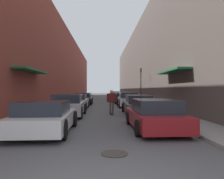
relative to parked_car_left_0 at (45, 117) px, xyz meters
name	(u,v)px	position (x,y,z in m)	size (l,w,h in m)	color
ground	(103,102)	(2.24, 20.62, -0.60)	(142.20, 142.20, 0.00)	#515154
curb_strip_left	(77,99)	(-1.96, 27.08, -0.54)	(1.80, 64.64, 0.12)	gray
curb_strip_right	(129,99)	(6.44, 27.08, -0.54)	(1.80, 64.64, 0.12)	gray
building_row_left	(59,67)	(-4.86, 27.08, 4.63)	(4.90, 64.64, 10.47)	brown
building_row_right	(147,65)	(9.34, 27.08, 5.15)	(4.90, 64.64, 11.50)	#564C47
parked_car_left_0	(45,117)	(0.00, 0.00, 0.00)	(2.07, 4.28, 1.22)	silver
parked_car_left_1	(68,105)	(0.07, 5.17, 0.07)	(1.99, 4.27, 1.38)	#B7B7BC
parked_car_left_2	(77,102)	(-0.02, 10.27, 0.01)	(1.92, 4.34, 1.25)	silver
parked_car_left_3	(83,99)	(0.03, 15.70, 0.02)	(1.99, 4.34, 1.30)	black
parked_car_right_0	(154,115)	(4.37, 0.53, 0.00)	(1.98, 4.54, 1.26)	maroon
parked_car_right_1	(138,105)	(4.57, 6.20, 0.02)	(1.86, 4.68, 1.30)	#515459
parked_car_right_2	(128,100)	(4.60, 12.27, 0.08)	(1.92, 4.49, 1.42)	silver
parked_car_right_3	(123,98)	(4.58, 17.63, 0.01)	(2.05, 4.24, 1.27)	#232326
parked_car_right_4	(119,97)	(4.58, 23.56, -0.02)	(2.07, 4.75, 1.21)	silver
parked_car_right_5	(116,95)	(4.47, 29.40, 0.03)	(1.85, 4.63, 1.32)	navy
skateboarder	(112,99)	(2.79, 5.92, 0.41)	(0.63, 0.78, 1.65)	black
manhole_cover	(114,154)	(2.54, -2.84, -0.59)	(0.70, 0.70, 0.02)	#332D28
traffic_light	(141,82)	(6.34, 15.17, 1.88)	(0.16, 0.22, 3.87)	#2D2D2D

